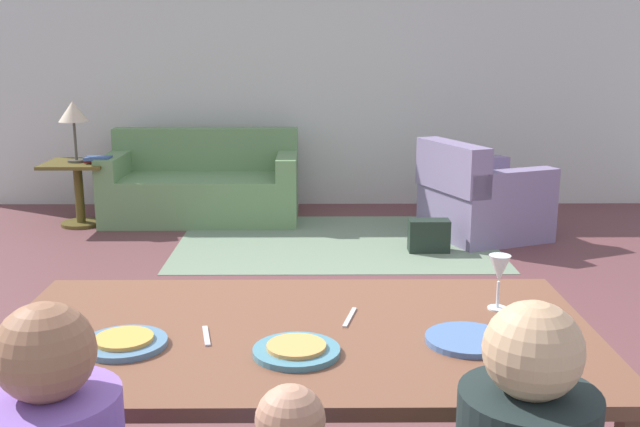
{
  "coord_description": "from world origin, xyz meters",
  "views": [
    {
      "loc": [
        -0.08,
        -3.47,
        1.63
      ],
      "look_at": [
        -0.05,
        -0.13,
        0.85
      ],
      "focal_mm": 41.53,
      "sensor_mm": 36.0,
      "label": 1
    }
  ],
  "objects_px": {
    "dining_table": "(298,350)",
    "plate_near_man": "(124,343)",
    "side_table": "(79,184)",
    "handbag": "(429,236)",
    "book_lower": "(99,160)",
    "wine_glass": "(499,271)",
    "couch": "(203,187)",
    "plate_near_child": "(296,351)",
    "plate_near_woman": "(468,340)",
    "table_lamp": "(73,114)",
    "book_upper": "(98,158)",
    "armchair": "(480,200)"
  },
  "relations": [
    {
      "from": "plate_near_woman",
      "to": "book_lower",
      "type": "relative_size",
      "value": 1.14
    },
    {
      "from": "couch",
      "to": "table_lamp",
      "type": "relative_size",
      "value": 3.27
    },
    {
      "from": "couch",
      "to": "dining_table",
      "type": "bearing_deg",
      "value": -78.03
    },
    {
      "from": "armchair",
      "to": "book_upper",
      "type": "height_order",
      "value": "armchair"
    },
    {
      "from": "couch",
      "to": "book_upper",
      "type": "distance_m",
      "value": 0.98
    },
    {
      "from": "plate_near_woman",
      "to": "handbag",
      "type": "bearing_deg",
      "value": 82.83
    },
    {
      "from": "book_upper",
      "to": "side_table",
      "type": "bearing_deg",
      "value": 164.02
    },
    {
      "from": "plate_near_man",
      "to": "side_table",
      "type": "relative_size",
      "value": 0.43
    },
    {
      "from": "wine_glass",
      "to": "book_upper",
      "type": "height_order",
      "value": "wine_glass"
    },
    {
      "from": "table_lamp",
      "to": "book_upper",
      "type": "relative_size",
      "value": 2.45
    },
    {
      "from": "wine_glass",
      "to": "armchair",
      "type": "distance_m",
      "value": 3.93
    },
    {
      "from": "plate_near_woman",
      "to": "side_table",
      "type": "distance_m",
      "value": 5.2
    },
    {
      "from": "plate_near_man",
      "to": "handbag",
      "type": "xyz_separation_m",
      "value": [
        1.46,
        3.63,
        -0.64
      ]
    },
    {
      "from": "plate_near_child",
      "to": "handbag",
      "type": "height_order",
      "value": "plate_near_child"
    },
    {
      "from": "plate_near_man",
      "to": "couch",
      "type": "xyz_separation_m",
      "value": [
        -0.48,
        4.78,
        -0.47
      ]
    },
    {
      "from": "book_lower",
      "to": "plate_near_woman",
      "type": "bearing_deg",
      "value": -62.18
    },
    {
      "from": "wine_glass",
      "to": "armchair",
      "type": "relative_size",
      "value": 0.17
    },
    {
      "from": "plate_near_woman",
      "to": "couch",
      "type": "xyz_separation_m",
      "value": [
        -1.49,
        4.76,
        -0.47
      ]
    },
    {
      "from": "book_lower",
      "to": "handbag",
      "type": "distance_m",
      "value": 3.01
    },
    {
      "from": "plate_near_woman",
      "to": "book_upper",
      "type": "distance_m",
      "value": 5.04
    },
    {
      "from": "book_lower",
      "to": "book_upper",
      "type": "height_order",
      "value": "book_upper"
    },
    {
      "from": "plate_near_man",
      "to": "plate_near_child",
      "type": "distance_m",
      "value": 0.51
    },
    {
      "from": "dining_table",
      "to": "plate_near_child",
      "type": "height_order",
      "value": "plate_near_child"
    },
    {
      "from": "dining_table",
      "to": "table_lamp",
      "type": "bearing_deg",
      "value": 115.15
    },
    {
      "from": "plate_near_child",
      "to": "book_lower",
      "type": "xyz_separation_m",
      "value": [
        -1.87,
        4.59,
        -0.18
      ]
    },
    {
      "from": "dining_table",
      "to": "plate_near_man",
      "type": "xyz_separation_m",
      "value": [
        -0.5,
        -0.12,
        0.08
      ]
    },
    {
      "from": "side_table",
      "to": "table_lamp",
      "type": "bearing_deg",
      "value": -90.0
    },
    {
      "from": "armchair",
      "to": "side_table",
      "type": "height_order",
      "value": "armchair"
    },
    {
      "from": "plate_near_child",
      "to": "armchair",
      "type": "bearing_deg",
      "value": 70.72
    },
    {
      "from": "plate_near_man",
      "to": "plate_near_woman",
      "type": "xyz_separation_m",
      "value": [
        1.01,
        0.02,
        0.0
      ]
    },
    {
      "from": "wine_glass",
      "to": "dining_table",
      "type": "bearing_deg",
      "value": -164.74
    },
    {
      "from": "plate_near_man",
      "to": "book_upper",
      "type": "height_order",
      "value": "plate_near_man"
    },
    {
      "from": "armchair",
      "to": "table_lamp",
      "type": "xyz_separation_m",
      "value": [
        -3.53,
        0.42,
        0.69
      ]
    },
    {
      "from": "plate_near_woman",
      "to": "wine_glass",
      "type": "height_order",
      "value": "wine_glass"
    },
    {
      "from": "wine_glass",
      "to": "plate_near_man",
      "type": "bearing_deg",
      "value": -165.54
    },
    {
      "from": "dining_table",
      "to": "plate_near_child",
      "type": "relative_size",
      "value": 7.33
    },
    {
      "from": "side_table",
      "to": "plate_near_man",
      "type": "bearing_deg",
      "value": -70.93
    },
    {
      "from": "plate_near_child",
      "to": "side_table",
      "type": "xyz_separation_m",
      "value": [
        -2.07,
        4.59,
        -0.39
      ]
    },
    {
      "from": "table_lamp",
      "to": "book_upper",
      "type": "bearing_deg",
      "value": -15.98
    },
    {
      "from": "plate_near_woman",
      "to": "book_upper",
      "type": "relative_size",
      "value": 1.14
    },
    {
      "from": "plate_near_child",
      "to": "book_lower",
      "type": "height_order",
      "value": "plate_near_child"
    },
    {
      "from": "wine_glass",
      "to": "handbag",
      "type": "relative_size",
      "value": 0.58
    },
    {
      "from": "armchair",
      "to": "handbag",
      "type": "bearing_deg",
      "value": -136.17
    },
    {
      "from": "plate_near_child",
      "to": "table_lamp",
      "type": "bearing_deg",
      "value": 114.28
    },
    {
      "from": "armchair",
      "to": "book_lower",
      "type": "height_order",
      "value": "armchair"
    },
    {
      "from": "plate_near_man",
      "to": "armchair",
      "type": "height_order",
      "value": "armchair"
    },
    {
      "from": "dining_table",
      "to": "plate_near_man",
      "type": "height_order",
      "value": "plate_near_man"
    },
    {
      "from": "side_table",
      "to": "book_upper",
      "type": "relative_size",
      "value": 2.64
    },
    {
      "from": "book_lower",
      "to": "handbag",
      "type": "xyz_separation_m",
      "value": [
        2.83,
        -0.9,
        -0.46
      ]
    },
    {
      "from": "plate_near_child",
      "to": "armchair",
      "type": "height_order",
      "value": "armchair"
    }
  ]
}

